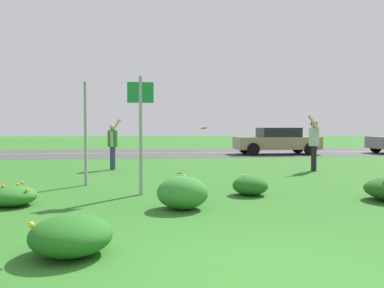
% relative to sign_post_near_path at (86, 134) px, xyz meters
% --- Properties ---
extents(ground_plane, '(120.00, 120.00, 0.00)m').
position_rel_sign_post_near_path_xyz_m(ground_plane, '(2.51, 3.15, -1.29)').
color(ground_plane, '#2D6B23').
extents(highway_strip, '(120.00, 8.45, 0.01)m').
position_rel_sign_post_near_path_xyz_m(highway_strip, '(2.51, 13.27, -1.29)').
color(highway_strip, '#424244').
rests_on(highway_strip, ground).
extents(highway_center_stripe, '(120.00, 0.16, 0.00)m').
position_rel_sign_post_near_path_xyz_m(highway_center_stripe, '(2.51, 13.27, -1.28)').
color(highway_center_stripe, yellow).
rests_on(highway_center_stripe, ground).
extents(daylily_clump_front_right, '(0.77, 0.80, 0.42)m').
position_rel_sign_post_near_path_xyz_m(daylily_clump_front_right, '(3.69, -1.98, -1.08)').
color(daylily_clump_front_right, '#23661E').
rests_on(daylily_clump_front_right, ground).
extents(daylily_clump_front_left, '(0.91, 0.93, 0.61)m').
position_rel_sign_post_near_path_xyz_m(daylily_clump_front_left, '(2.10, -3.33, -1.00)').
color(daylily_clump_front_left, '#337F2D').
rests_on(daylily_clump_front_left, ground).
extents(daylily_clump_near_camera, '(0.94, 1.02, 0.45)m').
position_rel_sign_post_near_path_xyz_m(daylily_clump_near_camera, '(0.58, -5.85, -1.07)').
color(daylily_clump_near_camera, '#23661E').
rests_on(daylily_clump_near_camera, ground).
extents(daylily_clump_mid_right, '(0.89, 0.91, 0.41)m').
position_rel_sign_post_near_path_xyz_m(daylily_clump_mid_right, '(-0.99, -2.67, -1.11)').
color(daylily_clump_mid_right, '#2D7526').
rests_on(daylily_clump_mid_right, ground).
extents(sign_post_near_path, '(0.07, 0.10, 2.58)m').
position_rel_sign_post_near_path_xyz_m(sign_post_near_path, '(0.00, 0.00, 0.00)').
color(sign_post_near_path, '#93969B').
rests_on(sign_post_near_path, ground).
extents(sign_post_by_roadside, '(0.56, 0.10, 2.55)m').
position_rel_sign_post_near_path_xyz_m(sign_post_by_roadside, '(1.37, -1.63, 0.25)').
color(sign_post_by_roadside, '#93969B').
rests_on(sign_post_by_roadside, ground).
extents(person_thrower_green_shirt, '(0.47, 0.51, 1.77)m').
position_rel_sign_post_near_path_xyz_m(person_thrower_green_shirt, '(0.40, 3.89, -0.35)').
color(person_thrower_green_shirt, '#287038').
rests_on(person_thrower_green_shirt, ground).
extents(person_catcher_red_cap_gray_shirt, '(0.47, 0.51, 1.87)m').
position_rel_sign_post_near_path_xyz_m(person_catcher_red_cap_gray_shirt, '(7.10, 2.67, -0.29)').
color(person_catcher_red_cap_gray_shirt, '#B2B2B7').
rests_on(person_catcher_red_cap_gray_shirt, ground).
extents(frisbee_orange, '(0.24, 0.23, 0.09)m').
position_rel_sign_post_near_path_xyz_m(frisbee_orange, '(3.52, 3.54, 0.14)').
color(frisbee_orange, orange).
extents(car_tan_center_left, '(4.50, 2.00, 1.45)m').
position_rel_sign_post_near_path_xyz_m(car_tan_center_left, '(8.72, 11.36, -0.55)').
color(car_tan_center_left, '#937F60').
rests_on(car_tan_center_left, ground).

